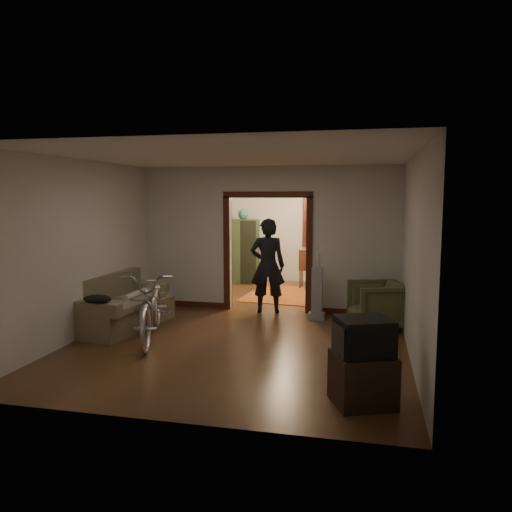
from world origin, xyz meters
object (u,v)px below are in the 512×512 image
(desk, at_px, (339,270))
(armchair, at_px, (377,305))
(bicycle, at_px, (152,305))
(sofa, at_px, (124,302))
(locker, at_px, (243,251))
(person, at_px, (268,266))

(desk, bearing_deg, armchair, -77.63)
(bicycle, bearing_deg, sofa, 126.26)
(locker, distance_m, desk, 2.48)
(armchair, bearing_deg, desk, 175.12)
(bicycle, bearing_deg, desk, 46.72)
(sofa, relative_size, bicycle, 0.92)
(armchair, relative_size, person, 0.48)
(bicycle, height_order, desk, bicycle)
(sofa, height_order, locker, locker)
(sofa, relative_size, locker, 1.19)
(sofa, distance_m, person, 2.76)
(sofa, distance_m, bicycle, 0.99)
(sofa, distance_m, desk, 5.85)
(armchair, bearing_deg, locker, -156.41)
(person, bearing_deg, bicycle, 49.02)
(armchair, bearing_deg, bicycle, -83.99)
(person, xyz_separation_m, desk, (1.18, 3.17, -0.51))
(bicycle, distance_m, desk, 5.95)
(bicycle, distance_m, locker, 5.30)
(sofa, bearing_deg, locker, 86.73)
(locker, bearing_deg, person, -83.99)
(desk, bearing_deg, locker, -178.49)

